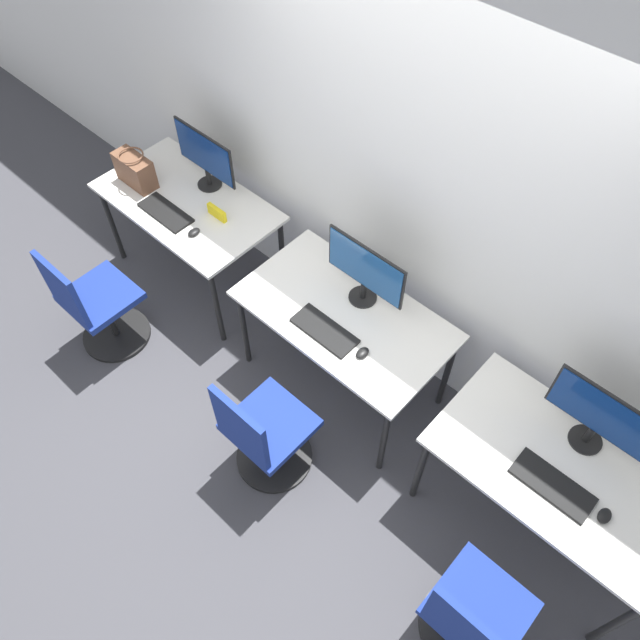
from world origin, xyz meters
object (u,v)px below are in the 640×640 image
(office_chair_center, at_px, (264,436))
(keyboard_right, at_px, (552,485))
(mouse_center, at_px, (362,353))
(handbag, at_px, (135,170))
(mouse_left, at_px, (194,232))
(mouse_right, at_px, (604,516))
(office_chair_left, at_px, (97,308))
(monitor_center, at_px, (365,271))
(monitor_right, at_px, (602,418))
(monitor_left, at_px, (205,156))
(keyboard_left, at_px, (166,212))
(keyboard_center, at_px, (325,330))
(office_chair_right, at_px, (471,620))

(office_chair_center, xyz_separation_m, keyboard_right, (1.38, 0.66, 0.38))
(mouse_center, height_order, handbag, handbag)
(mouse_left, bearing_deg, mouse_right, 1.71)
(office_chair_left, xyz_separation_m, monitor_center, (1.45, 1.04, 0.62))
(monitor_center, bearing_deg, office_chair_left, -144.38)
(monitor_right, distance_m, keyboard_right, 0.41)
(monitor_left, bearing_deg, mouse_left, -53.72)
(keyboard_left, xyz_separation_m, handbag, (-0.39, 0.07, 0.11))
(monitor_right, distance_m, handbag, 3.31)
(keyboard_right, relative_size, handbag, 1.36)
(monitor_center, xyz_separation_m, office_chair_center, (0.07, -0.94, -0.62))
(office_chair_left, distance_m, keyboard_center, 1.65)
(monitor_left, bearing_deg, mouse_center, -12.27)
(monitor_left, xyz_separation_m, mouse_left, (0.29, -0.39, -0.23))
(office_chair_right, bearing_deg, mouse_right, 74.07)
(mouse_center, bearing_deg, office_chair_left, -157.25)
(office_chair_center, xyz_separation_m, office_chair_right, (1.45, -0.01, 0.00))
(keyboard_center, bearing_deg, keyboard_left, 179.91)
(monitor_left, xyz_separation_m, monitor_right, (2.91, -0.00, 0.00))
(monitor_right, relative_size, keyboard_right, 1.35)
(monitor_center, bearing_deg, mouse_left, -163.77)
(office_chair_center, bearing_deg, keyboard_center, 96.59)
(mouse_center, height_order, office_chair_right, office_chair_right)
(office_chair_left, height_order, mouse_center, office_chair_left)
(mouse_center, bearing_deg, office_chair_center, -107.64)
(mouse_right, bearing_deg, handbag, -179.66)
(office_chair_right, bearing_deg, office_chair_center, 179.67)
(monitor_left, distance_m, office_chair_left, 1.26)
(mouse_center, bearing_deg, mouse_right, 2.60)
(office_chair_left, relative_size, mouse_right, 10.17)
(office_chair_center, bearing_deg, keyboard_left, 158.60)
(keyboard_center, xyz_separation_m, mouse_center, (0.27, 0.03, 0.01))
(keyboard_left, relative_size, monitor_center, 0.74)
(office_chair_center, relative_size, office_chair_right, 1.00)
(office_chair_left, bearing_deg, monitor_center, 35.62)
(office_chair_left, distance_m, office_chair_right, 2.97)
(keyboard_left, xyz_separation_m, office_chair_right, (2.97, -0.60, -0.38))
(monitor_left, height_order, office_chair_center, monitor_left)
(mouse_center, relative_size, mouse_right, 1.00)
(keyboard_center, bearing_deg, office_chair_center, -83.41)
(monitor_left, xyz_separation_m, keyboard_center, (1.45, -0.40, -0.24))
(monitor_center, bearing_deg, mouse_center, -50.19)
(office_chair_center, distance_m, office_chair_right, 1.45)
(office_chair_center, distance_m, handbag, 2.08)
(monitor_center, relative_size, mouse_center, 6.10)
(keyboard_center, height_order, office_chair_right, office_chair_right)
(monitor_left, xyz_separation_m, monitor_center, (1.45, -0.05, 0.00))
(keyboard_left, xyz_separation_m, office_chair_left, (0.01, -0.70, -0.38))
(office_chair_center, distance_m, mouse_right, 1.82)
(monitor_center, height_order, keyboard_right, monitor_center)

